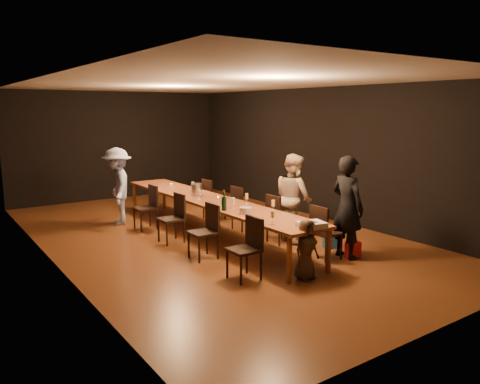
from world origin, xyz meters
TOP-DOWN VIEW (x-y plane):
  - ground at (0.00, 0.00)m, footprint 10.00×10.00m
  - room_shell at (0.00, 0.00)m, footprint 6.04×10.04m
  - table at (0.00, 0.00)m, footprint 0.90×6.00m
  - chair_right_0 at (0.85, -2.40)m, footprint 0.42×0.42m
  - chair_right_1 at (0.85, -1.20)m, footprint 0.42×0.42m
  - chair_right_2 at (0.85, 0.00)m, footprint 0.42×0.42m
  - chair_right_3 at (0.85, 1.20)m, footprint 0.42×0.42m
  - chair_left_0 at (-0.85, -2.40)m, footprint 0.42×0.42m
  - chair_left_1 at (-0.85, -1.20)m, footprint 0.42×0.42m
  - chair_left_2 at (-0.85, 0.00)m, footprint 0.42×0.42m
  - chair_left_3 at (-0.85, 1.20)m, footprint 0.42×0.42m
  - woman_birthday at (1.19, -2.53)m, footprint 0.42×0.64m
  - woman_tan at (1.15, -1.21)m, footprint 0.79×0.93m
  - man_blue at (-1.15, 1.96)m, footprint 0.91×1.22m
  - child at (-0.09, -2.92)m, footprint 0.47×0.33m
  - gift_bag_red at (1.24, -2.65)m, footprint 0.28×0.21m
  - gift_bag_blue at (1.39, -2.00)m, footprint 0.30×0.24m
  - birthday_cake at (0.07, -2.85)m, footprint 0.44×0.38m
  - plate_stack at (-0.20, -1.53)m, footprint 0.24×0.24m
  - champagne_bottle at (-0.35, -1.08)m, footprint 0.09×0.09m
  - ice_bucket at (-0.02, 0.47)m, footprint 0.28×0.28m
  - wineglass_0 at (-0.26, -2.33)m, footprint 0.06×0.06m
  - wineglass_1 at (0.30, -1.65)m, footprint 0.06×0.06m
  - wineglass_2 at (-0.13, -1.05)m, footprint 0.06×0.06m
  - wineglass_3 at (0.30, -0.85)m, footprint 0.06×0.06m
  - wineglass_4 at (-0.21, 0.02)m, footprint 0.06×0.06m
  - wineglass_5 at (0.16, 0.96)m, footprint 0.06×0.06m
  - tealight_near at (0.15, -1.81)m, footprint 0.05×0.05m
  - tealight_mid at (0.15, -0.08)m, footprint 0.05×0.05m
  - tealight_far at (0.15, 1.97)m, footprint 0.05×0.05m

SIDE VIEW (x-z plane):
  - ground at x=0.00m, z-range 0.00..0.00m
  - gift_bag_red at x=1.24m, z-range 0.00..0.29m
  - gift_bag_blue at x=1.39m, z-range 0.00..0.33m
  - child at x=-0.09m, z-range 0.00..0.91m
  - chair_right_0 at x=0.85m, z-range 0.00..0.93m
  - chair_right_1 at x=0.85m, z-range 0.00..0.93m
  - chair_right_2 at x=0.85m, z-range 0.00..0.93m
  - chair_right_3 at x=0.85m, z-range 0.00..0.93m
  - chair_left_0 at x=-0.85m, z-range 0.00..0.93m
  - chair_left_1 at x=-0.85m, z-range 0.00..0.93m
  - chair_left_2 at x=-0.85m, z-range 0.00..0.93m
  - chair_left_3 at x=-0.85m, z-range 0.00..0.93m
  - table at x=0.00m, z-range 0.33..1.08m
  - tealight_near at x=0.15m, z-range 0.75..0.78m
  - tealight_mid at x=0.15m, z-range 0.75..0.78m
  - tealight_far at x=0.15m, z-range 0.75..0.78m
  - birthday_cake at x=0.07m, z-range 0.75..0.84m
  - plate_stack at x=-0.20m, z-range 0.75..0.87m
  - woman_tan at x=1.15m, z-range 0.00..1.68m
  - man_blue at x=-1.15m, z-range 0.00..1.69m
  - wineglass_0 at x=-0.26m, z-range 0.75..0.96m
  - wineglass_1 at x=0.30m, z-range 0.75..0.96m
  - wineglass_2 at x=-0.13m, z-range 0.75..0.96m
  - wineglass_3 at x=0.30m, z-range 0.75..0.96m
  - wineglass_4 at x=-0.21m, z-range 0.75..0.96m
  - wineglass_5 at x=0.16m, z-range 0.75..0.96m
  - ice_bucket at x=-0.02m, z-range 0.75..1.00m
  - woman_birthday at x=1.19m, z-range 0.00..1.75m
  - champagne_bottle at x=-0.35m, z-range 0.75..1.12m
  - room_shell at x=0.00m, z-range 0.57..3.59m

